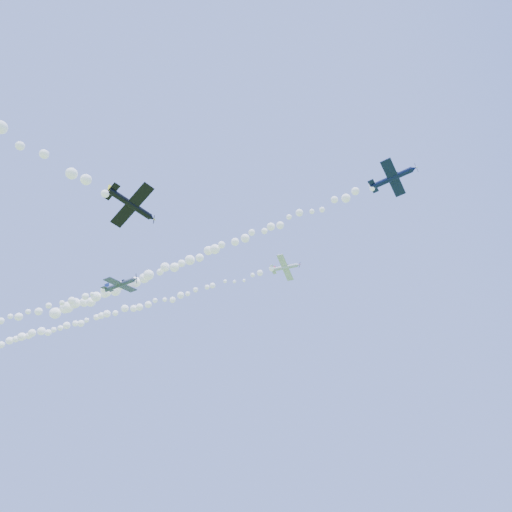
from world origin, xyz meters
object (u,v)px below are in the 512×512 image
at_px(plane_navy, 393,178).
at_px(plane_white, 285,267).
at_px(plane_black, 132,205).
at_px(plane_grey, 121,284).

bearing_deg(plane_navy, plane_white, 148.46).
xyz_separation_m(plane_white, plane_black, (-4.60, -39.35, -15.37)).
distance_m(plane_navy, plane_grey, 52.06).
bearing_deg(plane_grey, plane_navy, -2.74).
relative_size(plane_white, plane_navy, 0.85).
bearing_deg(plane_black, plane_grey, 64.89).
xyz_separation_m(plane_navy, plane_grey, (-51.96, 1.55, -2.89)).
xyz_separation_m(plane_white, plane_navy, (25.04, -18.69, -3.92)).
bearing_deg(plane_white, plane_black, -98.27).
distance_m(plane_navy, plane_black, 37.90).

